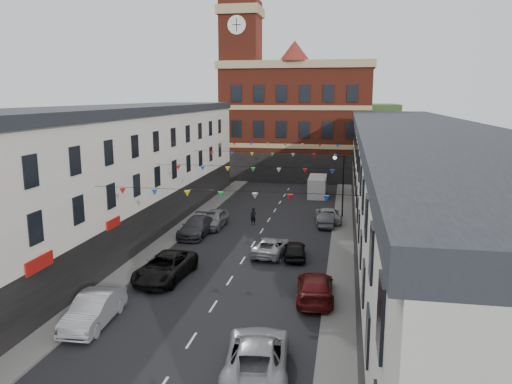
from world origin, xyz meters
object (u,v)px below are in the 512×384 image
Objects in this scene: car_left_e at (214,219)px; car_right_f at (328,215)px; car_left_b at (94,310)px; pedestrian at (253,216)px; car_right_b at (257,355)px; car_right_c at (315,287)px; street_lamp at (341,178)px; car_right_e at (327,219)px; moving_car at (271,246)px; white_van at (317,186)px; car_right_d at (295,250)px; car_left_c at (165,267)px; car_left_d at (197,227)px.

car_right_f is at bearing 23.79° from car_left_e.
car_left_b is 3.04× the size of pedestrian.
car_right_b reaches higher than car_right_c.
street_lamp is at bearing -96.57° from car_right_c.
car_right_b is 1.48× the size of car_right_e.
street_lamp reaches higher than moving_car.
car_left_e is at bearing -41.54° from moving_car.
car_left_b is at bearing -115.36° from street_lamp.
white_van reaches higher than moving_car.
car_right_c is (10.92, 5.28, -0.05)m from car_left_b.
car_right_d is 9.96m from pedestrian.
car_right_b is (7.96, -22.59, 0.02)m from car_left_e.
car_left_c is (1.29, 6.82, -0.01)m from car_left_b.
car_left_e is (-10.91, -5.62, -3.12)m from street_lamp.
white_van is (2.00, 22.60, 0.50)m from moving_car.
car_left_d is 1.08× the size of car_right_f.
moving_car is 0.90× the size of white_van.
car_left_d reaches higher than car_right_f.
car_right_e is (1.89, 24.82, -0.16)m from car_right_b.
car_right_b is 1.19× the size of car_right_f.
car_left_d is at bearing -114.53° from pedestrian.
car_right_c reaches higher than car_right_d.
car_right_b is at bearing -90.81° from white_van.
car_right_b is 1.25× the size of moving_car.
white_van is at bearing -90.34° from car_right_c.
car_right_d is (7.72, 5.57, -0.14)m from car_left_c.
car_left_b is at bearing -82.89° from pedestrian.
white_van reaches higher than car_left_e.
car_right_e is 1.59m from car_right_f.
car_left_b is at bearing -90.49° from car_left_e.
moving_car is at bearing 57.89° from car_left_b.
car_right_d is at bearing -39.69° from car_left_e.
car_left_e is 1.00× the size of moving_car.
car_left_c reaches higher than car_left_d.
car_left_c is at bearing -120.09° from street_lamp.
car_left_d is at bearing 26.60° from car_right_f.
car_right_b is at bearing -95.97° from street_lamp.
car_right_b is at bearing 86.20° from car_right_e.
car_left_c is at bearing -12.66° from car_right_c.
car_left_e is at bearing 16.05° from car_right_f.
car_left_e is 9.11m from moving_car.
car_left_e is 1.17× the size of car_right_e.
car_right_b is at bearing 83.40° from car_right_d.
car_left_b is 36.70m from white_van.
car_left_c is (-10.67, -18.42, -3.11)m from street_lamp.
street_lamp is at bearing 37.68° from car_left_d.
moving_car is (-3.69, -8.94, -0.00)m from car_right_e.
white_van reaches higher than pedestrian.
street_lamp is 13.61m from moving_car.
car_right_e reaches higher than moving_car.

